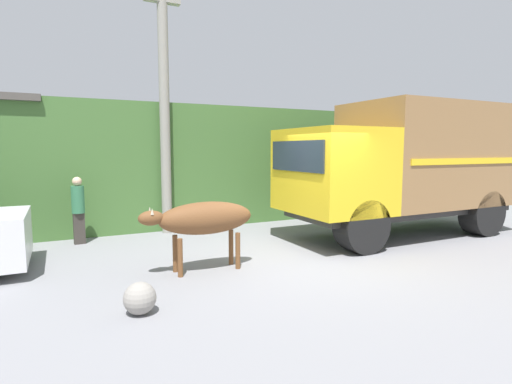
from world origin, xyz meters
name	(u,v)px	position (x,y,z in m)	size (l,w,h in m)	color
ground_plane	(304,259)	(0.00, 0.00, 0.00)	(60.00, 60.00, 0.00)	gray
hillside_embankment	(191,163)	(0.00, 7.42, 1.70)	(32.00, 6.86, 3.40)	#426B33
cargo_truck	(409,163)	(3.66, 0.82, 1.84)	(6.33, 2.42, 3.31)	#2D2D2D
brown_cow	(204,219)	(-2.00, 0.18, 0.94)	(2.06, 0.58, 1.25)	brown
pedestrian_on_hill	(78,207)	(-3.92, 3.42, 0.87)	(0.31, 0.31, 1.55)	#38332D
utility_pole	(164,100)	(-1.79, 3.78, 3.42)	(0.90, 0.26, 6.64)	gray
roadside_rock	(140,298)	(-3.40, -1.26, 0.22)	(0.43, 0.43, 0.43)	gray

